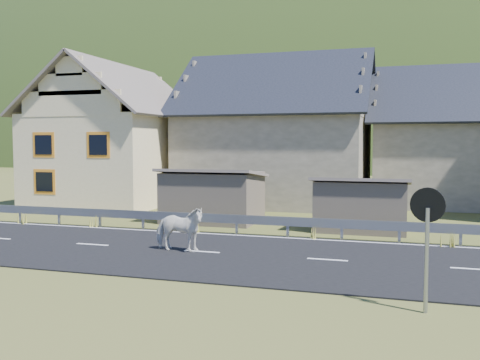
% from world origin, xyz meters
% --- Properties ---
extents(ground, '(160.00, 160.00, 0.00)m').
position_xyz_m(ground, '(0.00, 0.00, 0.00)').
color(ground, '#3E491A').
rests_on(ground, ground).
extents(road, '(60.00, 7.00, 0.04)m').
position_xyz_m(road, '(0.00, 0.00, 0.02)').
color(road, black).
rests_on(road, ground).
extents(lane_markings, '(60.00, 6.60, 0.01)m').
position_xyz_m(lane_markings, '(0.00, 0.00, 0.04)').
color(lane_markings, silver).
rests_on(lane_markings, road).
extents(guardrail, '(28.10, 0.09, 0.75)m').
position_xyz_m(guardrail, '(-0.00, 3.68, 0.56)').
color(guardrail, '#93969B').
rests_on(guardrail, ground).
extents(shed_left, '(4.30, 3.30, 2.40)m').
position_xyz_m(shed_left, '(-2.00, 6.50, 1.10)').
color(shed_left, '#675A4B').
rests_on(shed_left, ground).
extents(shed_right, '(3.80, 2.90, 2.20)m').
position_xyz_m(shed_right, '(4.50, 6.00, 1.00)').
color(shed_right, '#675A4B').
rests_on(shed_right, ground).
extents(house_cream, '(7.80, 9.80, 8.30)m').
position_xyz_m(house_cream, '(-10.00, 12.00, 4.36)').
color(house_cream, beige).
rests_on(house_cream, ground).
extents(house_stone_a, '(10.80, 9.80, 8.90)m').
position_xyz_m(house_stone_a, '(-1.00, 15.00, 4.63)').
color(house_stone_a, gray).
rests_on(house_stone_a, ground).
extents(house_stone_b, '(9.80, 8.80, 8.10)m').
position_xyz_m(house_stone_b, '(9.00, 17.00, 4.24)').
color(house_stone_b, gray).
rests_on(house_stone_b, ground).
extents(mountain, '(440.00, 280.00, 260.00)m').
position_xyz_m(mountain, '(5.00, 180.00, -20.00)').
color(mountain, '#263A16').
rests_on(mountain, ground).
extents(conifer_patch, '(76.00, 50.00, 28.00)m').
position_xyz_m(conifer_patch, '(-55.00, 110.00, 6.00)').
color(conifer_patch, black).
rests_on(conifer_patch, ground).
extents(horse, '(0.85, 1.75, 1.45)m').
position_xyz_m(horse, '(-0.72, -0.14, 0.76)').
color(horse, silver).
rests_on(horse, road).
extents(traffic_mirror, '(0.70, 0.28, 2.60)m').
position_xyz_m(traffic_mirror, '(6.61, -4.19, 1.90)').
color(traffic_mirror, '#93969B').
rests_on(traffic_mirror, ground).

